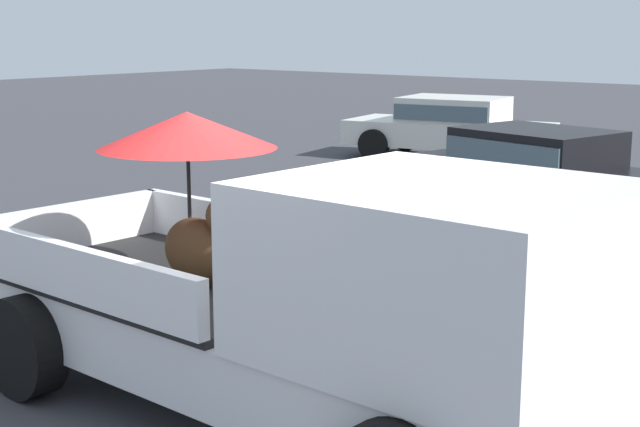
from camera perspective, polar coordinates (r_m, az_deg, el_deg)
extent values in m
plane|color=#38383D|center=(6.95, -2.58, -12.40)|extent=(80.00, 80.00, 0.00)
cylinder|color=black|center=(6.62, 14.73, -10.29)|extent=(0.81, 0.31, 0.80)
cylinder|color=black|center=(8.64, -6.57, -4.81)|extent=(0.81, 0.31, 0.80)
cylinder|color=black|center=(7.53, -17.72, -7.79)|extent=(0.81, 0.31, 0.80)
cube|color=white|center=(6.74, -2.63, -7.97)|extent=(5.05, 1.96, 0.50)
cube|color=white|center=(5.67, 7.62, -3.47)|extent=(2.16, 1.93, 1.08)
cube|color=#4C606B|center=(5.16, 16.99, -3.09)|extent=(0.11, 1.72, 0.64)
cube|color=black|center=(7.46, -9.07, -3.92)|extent=(2.86, 1.93, 0.06)
cube|color=white|center=(8.01, -4.09, -1.04)|extent=(2.80, 0.19, 0.40)
cube|color=white|center=(6.87, -15.02, -3.53)|extent=(2.80, 0.19, 0.40)
cube|color=white|center=(8.46, -15.02, -0.73)|extent=(0.16, 1.84, 0.40)
ellipsoid|color=#472D19|center=(7.05, -7.51, -2.36)|extent=(0.69, 0.34, 0.52)
sphere|color=#472D19|center=(6.76, -5.89, -0.13)|extent=(0.29, 0.29, 0.28)
cone|color=#472D19|center=(6.79, -5.42, 1.13)|extent=(0.09, 0.09, 0.12)
cone|color=#472D19|center=(6.68, -6.41, 0.94)|extent=(0.09, 0.09, 0.12)
cylinder|color=black|center=(7.23, -8.03, 0.16)|extent=(0.03, 0.03, 1.05)
cone|color=red|center=(7.14, -8.17, 5.11)|extent=(1.42, 1.42, 0.28)
cylinder|color=black|center=(12.54, 15.76, -0.37)|extent=(0.69, 0.35, 0.66)
cylinder|color=black|center=(15.53, 11.48, 2.06)|extent=(0.69, 0.35, 0.66)
cylinder|color=black|center=(14.24, 6.92, 1.37)|extent=(0.69, 0.35, 0.66)
cube|color=black|center=(13.99, 13.43, 1.86)|extent=(4.57, 2.62, 0.52)
cube|color=black|center=(13.97, 13.20, 3.94)|extent=(2.39, 2.01, 0.56)
cube|color=#4C606B|center=(13.97, 13.20, 3.94)|extent=(2.35, 2.07, 0.32)
cylinder|color=black|center=(19.77, 3.33, 4.26)|extent=(0.69, 0.34, 0.66)
cylinder|color=black|center=(21.37, 5.34, 4.77)|extent=(0.69, 0.34, 0.66)
cylinder|color=black|center=(18.80, 10.82, 3.70)|extent=(0.69, 0.34, 0.66)
cylinder|color=black|center=(20.47, 12.32, 4.26)|extent=(0.69, 0.34, 0.66)
cube|color=silver|center=(20.03, 7.92, 4.90)|extent=(4.55, 2.54, 0.52)
cube|color=silver|center=(19.95, 8.23, 6.31)|extent=(2.36, 1.97, 0.56)
cube|color=#4C606B|center=(19.95, 8.23, 6.31)|extent=(2.32, 2.03, 0.32)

